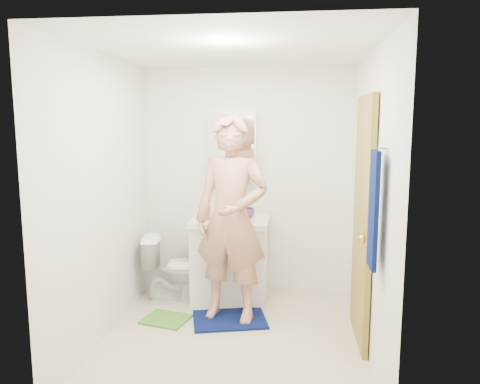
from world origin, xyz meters
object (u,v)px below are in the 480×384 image
(toilet, at_px, (177,268))
(vanity_cabinet, at_px, (230,261))
(soap_dispenser, at_px, (205,210))
(man, at_px, (231,219))
(medicine_cabinet, at_px, (233,145))
(toothbrush_cup, at_px, (248,213))
(towel, at_px, (374,210))

(toilet, bearing_deg, vanity_cabinet, -87.25)
(toilet, distance_m, soap_dispenser, 0.68)
(soap_dispenser, distance_m, man, 0.58)
(vanity_cabinet, height_order, soap_dispenser, soap_dispenser)
(toilet, height_order, man, man)
(vanity_cabinet, distance_m, medicine_cabinet, 1.22)
(toothbrush_cup, bearing_deg, vanity_cabinet, -153.89)
(toilet, xyz_separation_m, toothbrush_cup, (0.72, 0.20, 0.56))
(medicine_cabinet, distance_m, towel, 2.11)
(medicine_cabinet, xyz_separation_m, toilet, (-0.54, -0.34, -1.26))
(towel, height_order, soap_dispenser, towel)
(vanity_cabinet, height_order, towel, towel)
(vanity_cabinet, distance_m, toilet, 0.56)
(soap_dispenser, bearing_deg, toilet, -168.00)
(soap_dispenser, bearing_deg, medicine_cabinet, 48.07)
(medicine_cabinet, xyz_separation_m, soap_dispenser, (-0.25, -0.28, -0.65))
(medicine_cabinet, height_order, man, medicine_cabinet)
(towel, distance_m, man, 1.49)
(toothbrush_cup, bearing_deg, man, -98.82)
(vanity_cabinet, relative_size, towel, 1.00)
(medicine_cabinet, bearing_deg, towel, -55.39)
(medicine_cabinet, height_order, toothbrush_cup, medicine_cabinet)
(toothbrush_cup, xyz_separation_m, man, (-0.09, -0.61, 0.06))
(vanity_cabinet, height_order, toilet, vanity_cabinet)
(towel, xyz_separation_m, toilet, (-1.72, 1.37, -0.91))
(towel, distance_m, toilet, 2.38)
(vanity_cabinet, relative_size, man, 0.43)
(medicine_cabinet, bearing_deg, toilet, -147.85)
(medicine_cabinet, height_order, toilet, medicine_cabinet)
(towel, height_order, toothbrush_cup, towel)
(medicine_cabinet, relative_size, man, 0.37)
(vanity_cabinet, bearing_deg, man, -80.90)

